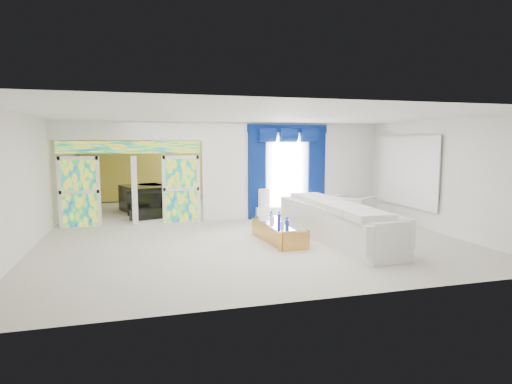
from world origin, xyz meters
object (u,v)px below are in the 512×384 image
object	(u,v)px
white_sofa	(335,224)
grand_piano	(146,198)
coffee_table	(279,232)
console_table	(273,213)
armchair	(352,208)

from	to	relation	value
white_sofa	grand_piano	size ratio (longest dim) A/B	2.47
white_sofa	coffee_table	distance (m)	1.40
white_sofa	coffee_table	bearing A→B (deg)	162.30
coffee_table	console_table	distance (m)	3.10
coffee_table	white_sofa	bearing A→B (deg)	-12.53
armchair	grand_piano	distance (m)	7.03
white_sofa	armchair	bearing A→B (deg)	49.00
console_table	armchair	distance (m)	2.44
white_sofa	armchair	world-z (taller)	white_sofa
armchair	coffee_table	bearing A→B (deg)	90.66
white_sofa	armchair	size ratio (longest dim) A/B	3.74
armchair	white_sofa	bearing A→B (deg)	110.64
white_sofa	coffee_table	size ratio (longest dim) A/B	2.23
white_sofa	armchair	xyz separation A→B (m)	(1.72, 2.39, -0.04)
console_table	armchair	xyz separation A→B (m)	(2.26, -0.90, 0.19)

